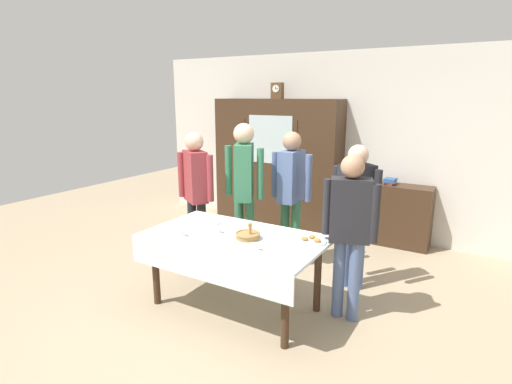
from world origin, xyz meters
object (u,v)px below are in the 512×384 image
dining_table (233,247)px  spoon_far_right (167,231)px  person_by_cabinet (196,186)px  bookshelf_low (388,214)px  person_behind_table_right (291,186)px  tea_cup_mid_left (181,234)px  person_near_right_end (355,203)px  wall_cabinet (277,164)px  tea_cup_mid_right (214,222)px  tea_cup_center (218,231)px  book_stack (390,181)px  pastry_plate (311,240)px  person_beside_shelf (244,182)px  mantel_clock (277,91)px  bread_basket (248,235)px  tea_cup_near_left (255,247)px  person_behind_table_left (350,223)px  spoon_front_edge (185,223)px

dining_table → spoon_far_right: (-0.65, -0.20, 0.10)m
person_by_cabinet → bookshelf_low: bearing=46.6°
person_behind_table_right → tea_cup_mid_left: bearing=-106.4°
person_near_right_end → tea_cup_mid_left: bearing=-134.7°
wall_cabinet → dining_table: bearing=-70.8°
dining_table → tea_cup_mid_right: 0.44m
tea_cup_mid_left → tea_cup_center: bearing=45.6°
book_stack → pastry_plate: (-0.16, -2.38, -0.14)m
book_stack → person_near_right_end: bearing=-90.1°
person_behind_table_right → spoon_far_right: bearing=-114.6°
tea_cup_mid_right → person_beside_shelf: bearing=94.1°
bookshelf_low → book_stack: bearing=76.0°
mantel_clock → person_behind_table_right: mantel_clock is taller
mantel_clock → bread_basket: mantel_clock is taller
wall_cabinet → book_stack: 1.76m
book_stack → bread_basket: (-0.71, -2.61, -0.12)m
bookshelf_low → book_stack: book_stack is taller
bookshelf_low → person_by_cabinet: size_ratio=0.70×
spoon_far_right → wall_cabinet: bearing=95.1°
bookshelf_low → spoon_far_right: (-1.51, -2.84, 0.32)m
wall_cabinet → person_behind_table_right: (0.91, -1.35, 0.00)m
dining_table → pastry_plate: pastry_plate is taller
book_stack → tea_cup_mid_right: size_ratio=1.60×
pastry_plate → mantel_clock: bearing=124.5°
tea_cup_mid_left → tea_cup_mid_right: same height
tea_cup_near_left → person_behind_table_left: bearing=42.6°
bread_basket → spoon_far_right: bread_basket is taller
spoon_front_edge → person_by_cabinet: size_ratio=0.07×
pastry_plate → tea_cup_near_left: bearing=-127.0°
wall_cabinet → pastry_plate: bearing=-55.6°
wall_cabinet → pastry_plate: (1.60, -2.33, -0.24)m
person_near_right_end → dining_table: bearing=-129.2°
pastry_plate → person_behind_table_right: bearing=125.0°
bookshelf_low → tea_cup_center: bearing=-111.6°
bookshelf_low → spoon_far_right: bearing=-118.0°
spoon_far_right → person_behind_table_right: (0.66, 1.44, 0.26)m
dining_table → tea_cup_mid_left: 0.51m
person_behind_table_left → person_by_cabinet: person_by_cabinet is taller
dining_table → tea_cup_mid_right: bearing=150.8°
person_beside_shelf → person_by_cabinet: bearing=-161.8°
wall_cabinet → bread_basket: bearing=-67.7°
person_by_cabinet → tea_cup_mid_left: bearing=-58.6°
tea_cup_mid_left → spoon_front_edge: 0.41m
mantel_clock → tea_cup_center: (0.72, -2.58, -1.36)m
mantel_clock → tea_cup_center: bearing=-74.4°
dining_table → spoon_far_right: spoon_far_right is taller
tea_cup_mid_right → book_stack: bearing=63.1°
mantel_clock → bread_basket: bearing=-67.6°
bread_basket → spoon_front_edge: 0.82m
bookshelf_low → person_near_right_end: person_near_right_end is taller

